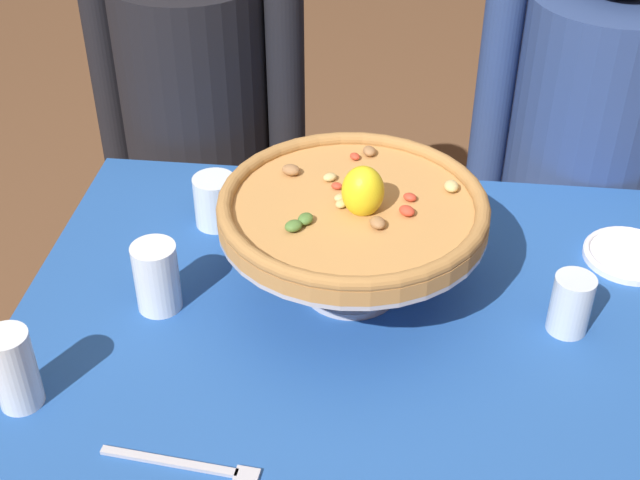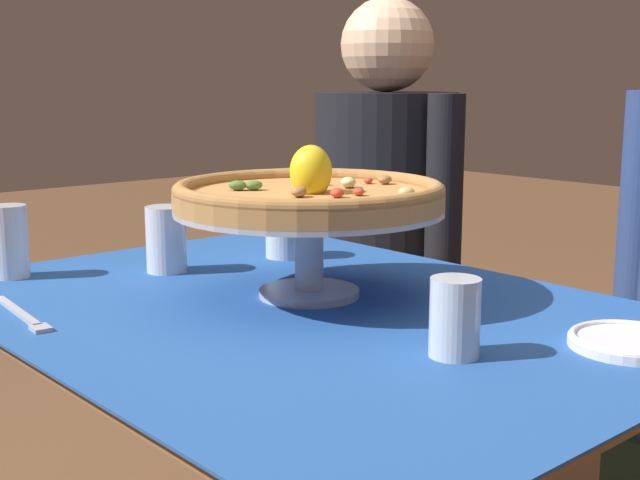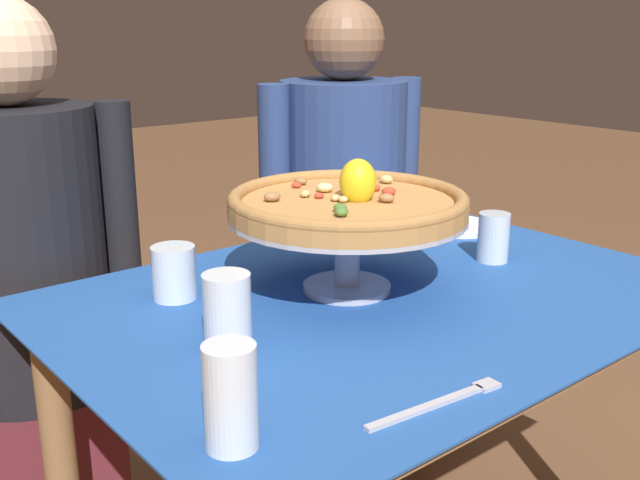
% 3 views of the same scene
% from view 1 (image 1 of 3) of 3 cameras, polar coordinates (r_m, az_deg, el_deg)
% --- Properties ---
extents(dining_table, '(1.13, 0.82, 0.71)m').
position_cam_1_polar(dining_table, '(1.48, 3.11, -7.98)').
color(dining_table, olive).
rests_on(dining_table, ground).
extents(pizza_stand, '(0.42, 0.42, 0.14)m').
position_cam_1_polar(pizza_stand, '(1.37, 2.12, 0.28)').
color(pizza_stand, '#B7B7C1').
rests_on(pizza_stand, dining_table).
extents(pizza, '(0.42, 0.42, 0.10)m').
position_cam_1_polar(pizza, '(1.34, 2.20, 2.18)').
color(pizza, '#BC8447').
rests_on(pizza, pizza_stand).
extents(water_glass_back_left, '(0.08, 0.08, 0.09)m').
position_cam_1_polar(water_glass_back_left, '(1.58, -6.86, 2.35)').
color(water_glass_back_left, silver).
rests_on(water_glass_back_left, dining_table).
extents(water_glass_front_left, '(0.06, 0.06, 0.13)m').
position_cam_1_polar(water_glass_front_left, '(1.29, -19.34, -8.28)').
color(water_glass_front_left, white).
rests_on(water_glass_front_left, dining_table).
extents(water_glass_side_left, '(0.07, 0.07, 0.12)m').
position_cam_1_polar(water_glass_side_left, '(1.40, -10.62, -2.65)').
color(water_glass_side_left, white).
rests_on(water_glass_side_left, dining_table).
extents(water_glass_side_right, '(0.06, 0.06, 0.10)m').
position_cam_1_polar(water_glass_side_right, '(1.39, 16.08, -4.27)').
color(water_glass_side_right, silver).
rests_on(water_glass_side_right, dining_table).
extents(side_plate, '(0.16, 0.16, 0.02)m').
position_cam_1_polar(side_plate, '(1.59, 19.60, -0.90)').
color(side_plate, white).
rests_on(side_plate, dining_table).
extents(dinner_fork, '(0.22, 0.04, 0.01)m').
position_cam_1_polar(dinner_fork, '(1.19, -8.63, -14.38)').
color(dinner_fork, '#B7B7C1').
rests_on(dinner_fork, dining_table).
extents(diner_left, '(0.49, 0.37, 1.24)m').
position_cam_1_polar(diner_left, '(2.02, -7.71, 5.21)').
color(diner_left, maroon).
rests_on(diner_left, ground).
extents(diner_right, '(0.49, 0.38, 1.24)m').
position_cam_1_polar(diner_right, '(1.98, 16.64, 3.27)').
color(diner_right, '#1E3833').
rests_on(diner_right, ground).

